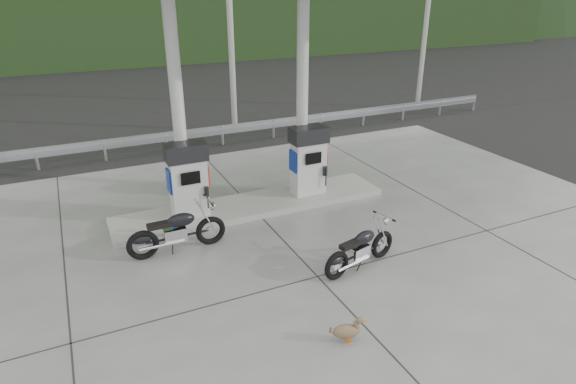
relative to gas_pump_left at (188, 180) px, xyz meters
name	(u,v)px	position (x,y,z in m)	size (l,w,h in m)	color
ground	(295,254)	(1.60, -2.50, -1.07)	(160.00, 160.00, 0.00)	black
forecourt_apron	(295,253)	(1.60, -2.50, -1.06)	(18.00, 14.00, 0.02)	slate
pump_island	(253,205)	(1.60, 0.00, -0.98)	(7.00, 1.40, 0.15)	gray
gas_pump_left	(188,180)	(0.00, 0.00, 0.00)	(0.95, 0.55, 1.80)	silver
gas_pump_right	(308,161)	(3.20, 0.00, 0.00)	(0.95, 0.55, 1.80)	silver
canopy_column_left	(178,110)	(0.00, 0.40, 1.60)	(0.30, 0.30, 5.00)	silver
canopy_column_right	(302,97)	(3.20, 0.40, 1.60)	(0.30, 0.30, 5.00)	silver
guardrail	(194,129)	(1.60, 5.50, -0.36)	(26.00, 0.16, 1.42)	#999BA0
road	(173,124)	(1.60, 9.00, -1.07)	(60.00, 7.00, 0.01)	black
utility_pole_b	(230,24)	(3.60, 7.00, 2.93)	(0.22, 0.22, 8.00)	#999893
utility_pole_c	(427,17)	(12.60, 7.00, 2.93)	(0.22, 0.22, 8.00)	#999893
tree_band	(109,20)	(1.60, 27.50, 1.93)	(80.00, 6.00, 6.00)	black
forested_hills	(85,31)	(1.60, 57.50, -1.07)	(100.00, 40.00, 140.00)	black
motorcycle_left	(177,232)	(-0.63, -1.34, -0.58)	(1.99, 0.63, 0.94)	black
motorcycle_right	(360,249)	(2.54, -3.55, -0.63)	(1.79, 0.56, 0.85)	black
duck	(346,332)	(1.11, -5.34, -0.86)	(0.54, 0.15, 0.39)	brown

